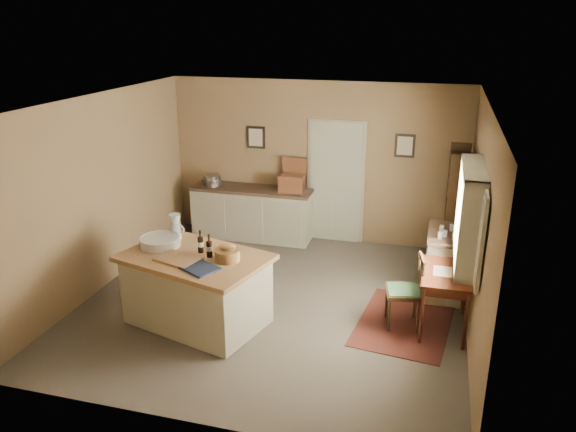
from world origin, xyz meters
name	(u,v)px	position (x,y,z in m)	size (l,w,h in m)	color
ground	(274,302)	(0.00, 0.00, 0.00)	(5.00, 5.00, 0.00)	#61584A
wall_back	(316,162)	(0.00, 2.50, 1.35)	(5.00, 0.10, 2.70)	olive
wall_front	(191,297)	(0.00, -2.50, 1.35)	(5.00, 0.10, 2.70)	olive
wall_left	(101,193)	(-2.50, 0.00, 1.35)	(0.10, 5.00, 2.70)	olive
wall_right	(478,226)	(2.50, 0.00, 1.35)	(0.10, 5.00, 2.70)	olive
ceiling	(272,101)	(0.00, 0.00, 2.70)	(5.00, 5.00, 0.00)	silver
door	(336,181)	(0.35, 2.47, 1.05)	(0.97, 0.06, 2.11)	beige
framed_prints	(328,141)	(0.20, 2.48, 1.72)	(2.82, 0.02, 0.38)	black
window	(474,215)	(2.42, -0.20, 1.55)	(0.25, 1.99, 1.12)	#B7AE95
work_island	(196,287)	(-0.79, -0.73, 0.48)	(1.97, 1.55, 1.20)	#B7AE95
sideboard	(252,211)	(-1.04, 2.20, 0.48)	(2.09, 0.59, 1.18)	#B7AE95
rug	(404,323)	(1.75, -0.09, 0.00)	(1.10, 1.60, 0.01)	#41110F
writing_desk	(446,279)	(2.20, -0.09, 0.67)	(0.57, 0.94, 0.82)	#39180C
desk_chair	(403,292)	(1.71, -0.14, 0.46)	(0.43, 0.43, 0.92)	black
right_cabinet	(445,262)	(2.20, 0.92, 0.46)	(0.53, 0.95, 0.99)	#B7AE95
shelving_unit	(459,210)	(2.35, 1.81, 0.94)	(0.32, 0.84, 1.87)	black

